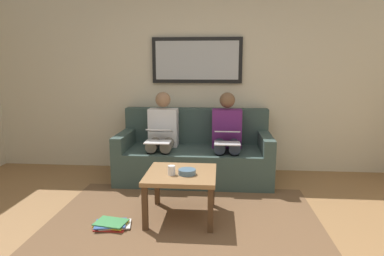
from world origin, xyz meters
TOP-DOWN VIEW (x-y plane):
  - wall_rear at (0.00, -2.60)m, footprint 6.00×0.12m
  - area_rug at (0.00, -0.85)m, footprint 2.60×1.80m
  - couch at (0.00, -2.12)m, footprint 1.96×0.90m
  - framed_mirror at (0.00, -2.51)m, footprint 1.24×0.05m
  - coffee_table at (0.04, -0.90)m, footprint 0.67×0.67m
  - cup at (0.12, -0.82)m, footprint 0.07×0.07m
  - bowl at (-0.03, -0.85)m, footprint 0.17×0.17m
  - person_left at (-0.42, -2.05)m, footprint 0.38×0.58m
  - laptop_silver at (-0.42, -1.80)m, footprint 0.31×0.35m
  - person_right at (0.42, -2.05)m, footprint 0.38×0.58m
  - laptop_white at (0.42, -1.81)m, footprint 0.31×0.36m
  - magazine_stack at (0.65, -0.63)m, footprint 0.35×0.28m

SIDE VIEW (x-z plane):
  - area_rug at x=0.00m, z-range 0.00..0.01m
  - magazine_stack at x=0.65m, z-range 0.00..0.06m
  - couch at x=0.00m, z-range -0.14..0.76m
  - coffee_table at x=0.04m, z-range 0.17..0.62m
  - bowl at x=-0.03m, z-range 0.46..0.51m
  - cup at x=0.12m, z-range 0.46..0.55m
  - person_left at x=-0.42m, z-range 0.04..1.18m
  - person_right at x=0.42m, z-range 0.04..1.18m
  - laptop_white at x=0.42m, z-range 0.55..0.71m
  - laptop_silver at x=-0.42m, z-range 0.56..0.70m
  - wall_rear at x=0.00m, z-range 0.00..2.60m
  - framed_mirror at x=0.00m, z-range 1.24..1.86m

